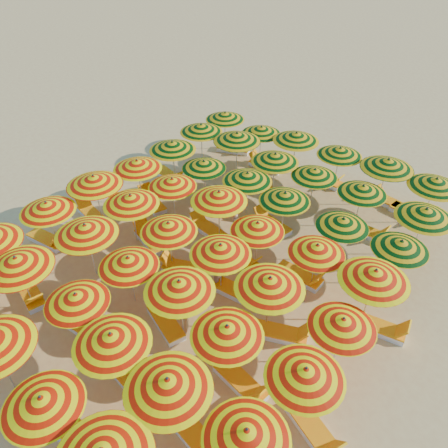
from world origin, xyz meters
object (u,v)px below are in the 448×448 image
at_px(lounger_6, 115,361).
at_px(lounger_9, 48,240).
at_px(lounger_31, 391,203).
at_px(umbrella_37, 237,137).
at_px(lounger_14, 150,240).
at_px(lounger_11, 241,383).
at_px(umbrella_22, 270,283).
at_px(umbrella_44, 296,137).
at_px(lounger_18, 152,202).
at_px(umbrella_19, 131,200).
at_px(lounger_25, 271,224).
at_px(lounger_28, 234,149).
at_px(umbrella_23, 343,323).
at_px(umbrella_11, 246,434).
at_px(lounger_32, 411,214).
at_px(umbrella_36, 201,128).
at_px(umbrella_12, 47,207).
at_px(beachgoer_a, 236,226).
at_px(lounger_12, 314,430).
at_px(umbrella_20, 169,227).
at_px(umbrella_40, 363,190).
at_px(lounger_16, 237,292).
at_px(lounger_21, 300,276).
at_px(lounger_29, 265,165).
at_px(umbrella_9, 111,339).
at_px(beachgoer_b, 222,269).
at_px(lounger_17, 281,333).
at_px(lounger_3, 0,270).
at_px(umbrella_14, 128,262).
at_px(umbrella_47, 436,183).
at_px(umbrella_30, 172,146).
at_px(umbrella_25, 172,183).
at_px(umbrella_42, 225,116).
at_px(umbrella_15, 179,286).
at_px(umbrella_26, 219,196).
at_px(umbrella_46, 388,164).
at_px(lounger_24, 212,203).
at_px(umbrella_27, 258,227).
at_px(umbrella_33, 285,197).
at_px(umbrella_31, 204,165).
at_px(umbrella_32, 247,177).
at_px(umbrella_7, 17,263).
at_px(lounger_19, 208,229).
at_px(umbrella_38, 275,158).
at_px(umbrella_45, 340,152).
at_px(umbrella_10, 168,384).
at_px(umbrella_16, 227,331).
at_px(lounger_23, 169,176).
at_px(lounger_22, 379,327).
at_px(lounger_7, 194,435).
at_px(lounger_30, 325,181).
at_px(lounger_1, 49,423).
at_px(umbrella_35, 401,245).
at_px(lounger_10, 165,321).
at_px(umbrella_43, 261,130).
at_px(umbrella_21, 221,249).
at_px(umbrella_18, 94,181).

bearing_deg(lounger_6, lounger_9, -9.91).
bearing_deg(lounger_31, umbrella_37, 26.07).
bearing_deg(lounger_14, lounger_11, 173.40).
distance_m(umbrella_22, umbrella_44, 9.57).
bearing_deg(lounger_18, umbrella_19, 141.33).
relative_size(lounger_25, lounger_28, 0.99).
distance_m(umbrella_23, lounger_11, 3.29).
relative_size(umbrella_11, lounger_32, 1.37).
xyz_separation_m(umbrella_36, lounger_31, (8.92, 2.42, -1.78)).
bearing_deg(umbrella_12, lounger_31, 50.19).
bearing_deg(beachgoer_a, lounger_12, -138.09).
relative_size(lounger_6, lounger_12, 0.98).
relative_size(umbrella_20, umbrella_40, 1.08).
bearing_deg(lounger_16, lounger_6, -110.47).
distance_m(lounger_21, lounger_29, 7.85).
xyz_separation_m(umbrella_9, beachgoer_b, (-0.20, 4.75, -1.19)).
distance_m(umbrella_20, umbrella_22, 4.29).
bearing_deg(umbrella_9, lounger_17, 57.63).
bearing_deg(lounger_3, umbrella_14, -138.02).
bearing_deg(umbrella_47, umbrella_30, -156.86).
bearing_deg(lounger_25, umbrella_9, 105.19).
distance_m(umbrella_25, umbrella_42, 6.61).
height_order(umbrella_15, umbrella_26, umbrella_26).
height_order(lounger_3, lounger_11, same).
bearing_deg(lounger_12, umbrella_19, -172.38).
bearing_deg(umbrella_46, lounger_17, -85.82).
bearing_deg(lounger_9, lounger_24, 52.56).
relative_size(umbrella_27, lounger_16, 1.15).
distance_m(umbrella_33, lounger_21, 3.08).
bearing_deg(umbrella_31, umbrella_32, 5.53).
relative_size(umbrella_7, lounger_19, 1.58).
height_order(umbrella_38, umbrella_45, umbrella_38).
distance_m(umbrella_19, umbrella_31, 3.92).
bearing_deg(lounger_3, lounger_19, -105.67).
distance_m(umbrella_46, lounger_9, 14.15).
height_order(umbrella_10, lounger_19, umbrella_10).
relative_size(umbrella_16, lounger_23, 1.39).
bearing_deg(lounger_17, lounger_22, 19.95).
relative_size(lounger_7, lounger_30, 1.04).
bearing_deg(lounger_1, beachgoer_b, 65.80).
distance_m(umbrella_35, umbrella_36, 10.97).
relative_size(umbrella_22, umbrella_33, 0.98).
xyz_separation_m(lounger_10, lounger_12, (5.50, -0.11, 0.00)).
height_order(umbrella_22, lounger_16, umbrella_22).
height_order(umbrella_10, umbrella_43, umbrella_10).
xyz_separation_m(umbrella_33, lounger_18, (-5.58, -1.84, -1.70)).
height_order(lounger_1, beachgoer_a, beachgoer_a).
height_order(umbrella_21, umbrella_35, umbrella_21).
distance_m(umbrella_18, beachgoer_a, 5.84).
xyz_separation_m(umbrella_30, lounger_31, (8.68, 4.65, -1.82)).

